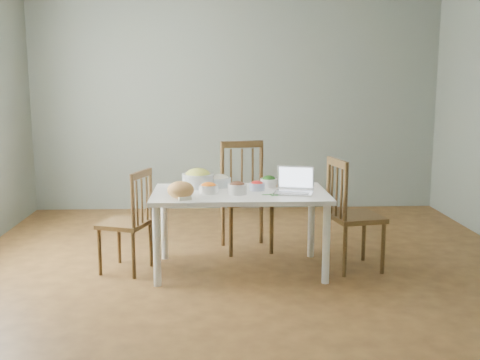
{
  "coord_description": "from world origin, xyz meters",
  "views": [
    {
      "loc": [
        -0.27,
        -4.56,
        1.61
      ],
      "look_at": [
        -0.06,
        0.1,
        0.78
      ],
      "focal_mm": 42.65,
      "sensor_mm": 36.0,
      "label": 1
    }
  ],
  "objects_px": {
    "chair_far": "(247,197)",
    "chair_left": "(125,221)",
    "bread_boule": "(181,190)",
    "chair_right": "(356,214)",
    "laptop": "(294,181)",
    "bowl_squash": "(198,178)",
    "dining_table": "(240,231)"
  },
  "relations": [
    {
      "from": "dining_table",
      "to": "chair_left",
      "type": "height_order",
      "value": "chair_left"
    },
    {
      "from": "chair_right",
      "to": "laptop",
      "type": "height_order",
      "value": "chair_right"
    },
    {
      "from": "chair_right",
      "to": "bread_boule",
      "type": "height_order",
      "value": "chair_right"
    },
    {
      "from": "bread_boule",
      "to": "bowl_squash",
      "type": "bearing_deg",
      "value": 75.26
    },
    {
      "from": "chair_right",
      "to": "bread_boule",
      "type": "bearing_deg",
      "value": 88.88
    },
    {
      "from": "laptop",
      "to": "dining_table",
      "type": "bearing_deg",
      "value": -177.3
    },
    {
      "from": "chair_right",
      "to": "bowl_squash",
      "type": "xyz_separation_m",
      "value": [
        -1.34,
        0.22,
        0.28
      ]
    },
    {
      "from": "bread_boule",
      "to": "laptop",
      "type": "xyz_separation_m",
      "value": [
        0.92,
        0.15,
        0.04
      ]
    },
    {
      "from": "chair_far",
      "to": "bread_boule",
      "type": "bearing_deg",
      "value": -134.52
    },
    {
      "from": "chair_far",
      "to": "laptop",
      "type": "distance_m",
      "value": 0.82
    },
    {
      "from": "dining_table",
      "to": "bread_boule",
      "type": "xyz_separation_m",
      "value": [
        -0.48,
        -0.25,
        0.41
      ]
    },
    {
      "from": "chair_far",
      "to": "chair_left",
      "type": "xyz_separation_m",
      "value": [
        -1.06,
        -0.56,
        -0.08
      ]
    },
    {
      "from": "chair_left",
      "to": "bread_boule",
      "type": "height_order",
      "value": "chair_left"
    },
    {
      "from": "chair_right",
      "to": "bread_boule",
      "type": "relative_size",
      "value": 4.51
    },
    {
      "from": "dining_table",
      "to": "bread_boule",
      "type": "distance_m",
      "value": 0.68
    },
    {
      "from": "chair_left",
      "to": "bowl_squash",
      "type": "bearing_deg",
      "value": 126.32
    },
    {
      "from": "chair_left",
      "to": "bread_boule",
      "type": "relative_size",
      "value": 4.1
    },
    {
      "from": "chair_far",
      "to": "bread_boule",
      "type": "distance_m",
      "value": 1.05
    },
    {
      "from": "bread_boule",
      "to": "bowl_squash",
      "type": "distance_m",
      "value": 0.48
    },
    {
      "from": "chair_far",
      "to": "laptop",
      "type": "xyz_separation_m",
      "value": [
        0.35,
        -0.69,
        0.28
      ]
    },
    {
      "from": "chair_far",
      "to": "chair_left",
      "type": "relative_size",
      "value": 1.18
    },
    {
      "from": "dining_table",
      "to": "laptop",
      "type": "distance_m",
      "value": 0.63
    },
    {
      "from": "chair_far",
      "to": "chair_left",
      "type": "distance_m",
      "value": 1.2
    },
    {
      "from": "dining_table",
      "to": "chair_far",
      "type": "bearing_deg",
      "value": 81.46
    },
    {
      "from": "bowl_squash",
      "to": "laptop",
      "type": "bearing_deg",
      "value": -21.84
    },
    {
      "from": "dining_table",
      "to": "bowl_squash",
      "type": "distance_m",
      "value": 0.59
    },
    {
      "from": "dining_table",
      "to": "laptop",
      "type": "height_order",
      "value": "laptop"
    },
    {
      "from": "dining_table",
      "to": "bread_boule",
      "type": "relative_size",
      "value": 6.87
    },
    {
      "from": "chair_left",
      "to": "laptop",
      "type": "height_order",
      "value": "laptop"
    },
    {
      "from": "dining_table",
      "to": "bowl_squash",
      "type": "relative_size",
      "value": 5.26
    },
    {
      "from": "laptop",
      "to": "chair_right",
      "type": "bearing_deg",
      "value": 25.64
    },
    {
      "from": "chair_right",
      "to": "laptop",
      "type": "distance_m",
      "value": 0.64
    }
  ]
}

